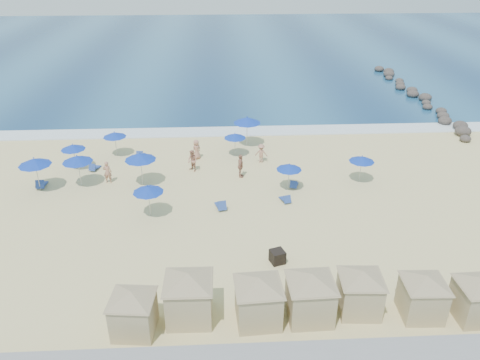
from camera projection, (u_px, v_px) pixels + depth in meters
name	position (u px, v px, depth m)	size (l,w,h in m)	color
ground	(205.00, 218.00, 30.76)	(160.00, 160.00, 0.00)	beige
ocean	(210.00, 48.00, 79.63)	(160.00, 80.00, 0.06)	navy
surf_line	(208.00, 132.00, 44.52)	(160.00, 2.50, 0.08)	white
rock_jetty	(417.00, 96.00, 53.84)	(2.56, 26.66, 0.96)	#312B29
trash_bin	(277.00, 257.00, 26.38)	(0.76, 0.76, 0.76)	black
cabana_0	(133.00, 306.00, 21.24)	(4.06, 4.06, 2.56)	tan
cabana_1	(189.00, 290.00, 21.92)	(4.64, 4.64, 2.91)	tan
cabana_2	(258.00, 294.00, 21.79)	(4.44, 4.44, 2.79)	tan
cabana_3	(311.00, 290.00, 21.99)	(4.50, 4.50, 2.83)	tan
cabana_4	(361.00, 286.00, 22.42)	(4.21, 4.21, 2.64)	tan
cabana_5	(424.00, 290.00, 22.20)	(4.10, 4.10, 2.58)	tan
cabana_6	(479.00, 292.00, 22.03)	(4.14, 4.14, 2.60)	tan
umbrella_0	(34.00, 162.00, 33.18)	(2.31, 2.31, 2.63)	#A5A8AD
umbrella_1	(77.00, 159.00, 33.87)	(2.20, 2.20, 2.51)	#A5A8AD
umbrella_2	(73.00, 147.00, 36.57)	(1.91, 1.91, 2.18)	#A5A8AD
umbrella_3	(140.00, 157.00, 33.99)	(2.30, 2.30, 2.62)	#A5A8AD
umbrella_4	(114.00, 135.00, 38.88)	(1.92, 1.92, 2.19)	#A5A8AD
umbrella_5	(148.00, 189.00, 30.13)	(2.01, 2.01, 2.29)	#A5A8AD
umbrella_6	(235.00, 136.00, 38.88)	(1.83, 1.83, 2.09)	#A5A8AD
umbrella_7	(247.00, 120.00, 40.63)	(2.40, 2.40, 2.73)	#A5A8AD
umbrella_8	(289.00, 167.00, 33.48)	(1.85, 1.85, 2.10)	#A5A8AD
umbrella_9	(362.00, 159.00, 34.60)	(1.90, 1.90, 2.16)	#A5A8AD
beach_chair_0	(41.00, 184.00, 34.50)	(0.74, 1.41, 0.75)	#284495
beach_chair_1	(94.00, 167.00, 37.13)	(0.80, 1.29, 0.66)	#284495
beach_chair_2	(141.00, 155.00, 39.30)	(0.62, 1.28, 0.69)	#284495
beach_chair_3	(221.00, 205.00, 31.75)	(0.85, 1.43, 0.74)	#284495
beach_chair_4	(286.00, 199.00, 32.59)	(0.79, 1.24, 0.63)	#284495
beach_chair_5	(294.00, 184.00, 34.54)	(0.83, 1.26, 0.64)	#284495
beachgoer_0	(107.00, 172.00, 34.95)	(0.63, 0.41, 1.71)	tan
beachgoer_1	(192.00, 161.00, 36.68)	(0.84, 0.66, 1.74)	tan
beachgoer_2	(241.00, 166.00, 35.70)	(1.09, 0.46, 1.87)	tan
beachgoer_3	(261.00, 153.00, 38.20)	(1.02, 0.59, 1.58)	tan
beachgoer_4	(197.00, 149.00, 38.79)	(0.82, 0.53, 1.67)	tan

